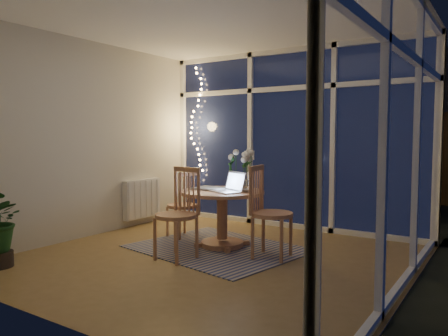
{
  "coord_description": "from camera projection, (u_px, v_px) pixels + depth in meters",
  "views": [
    {
      "loc": [
        2.69,
        -3.88,
        1.34
      ],
      "look_at": [
        -0.03,
        0.25,
        0.98
      ],
      "focal_mm": 35.0,
      "sensor_mm": 36.0,
      "label": 1
    }
  ],
  "objects": [
    {
      "name": "floor",
      "position": [
        214.0,
        258.0,
        4.8
      ],
      "size": [
        4.0,
        4.0,
        0.0
      ],
      "primitive_type": "plane",
      "color": "olive",
      "rests_on": "ground"
    },
    {
      "name": "ceiling",
      "position": [
        213.0,
        17.0,
        4.61
      ],
      "size": [
        4.0,
        4.0,
        0.0
      ],
      "primitive_type": "plane",
      "color": "white",
      "rests_on": "wall_back"
    },
    {
      "name": "wall_back",
      "position": [
        291.0,
        139.0,
        6.37
      ],
      "size": [
        4.0,
        0.04,
        2.6
      ],
      "primitive_type": "cube",
      "color": "beige",
      "rests_on": "floor"
    },
    {
      "name": "wall_front",
      "position": [
        50.0,
        142.0,
        3.04
      ],
      "size": [
        4.0,
        0.04,
        2.6
      ],
      "primitive_type": "cube",
      "color": "beige",
      "rests_on": "floor"
    },
    {
      "name": "wall_left",
      "position": [
        90.0,
        139.0,
        5.8
      ],
      "size": [
        0.04,
        4.0,
        2.6
      ],
      "primitive_type": "cube",
      "color": "beige",
      "rests_on": "floor"
    },
    {
      "name": "wall_right",
      "position": [
        412.0,
        141.0,
        3.61
      ],
      "size": [
        0.04,
        4.0,
        2.6
      ],
      "primitive_type": "cube",
      "color": "beige",
      "rests_on": "floor"
    },
    {
      "name": "window_wall_back",
      "position": [
        290.0,
        139.0,
        6.34
      ],
      "size": [
        4.0,
        0.1,
        2.6
      ],
      "primitive_type": "cube",
      "color": "white",
      "rests_on": "floor"
    },
    {
      "name": "window_wall_right",
      "position": [
        406.0,
        141.0,
        3.63
      ],
      "size": [
        0.1,
        4.0,
        2.6
      ],
      "primitive_type": "cube",
      "color": "white",
      "rests_on": "floor"
    },
    {
      "name": "radiator",
      "position": [
        142.0,
        199.0,
        6.59
      ],
      "size": [
        0.1,
        0.7,
        0.58
      ],
      "primitive_type": "cube",
      "color": "white",
      "rests_on": "wall_left"
    },
    {
      "name": "fairy_lights",
      "position": [
        196.0,
        125.0,
        7.16
      ],
      "size": [
        0.24,
        0.1,
        1.85
      ],
      "primitive_type": null,
      "color": "#FFBA66",
      "rests_on": "window_wall_back"
    },
    {
      "name": "garden_patio",
      "position": [
        377.0,
        206.0,
        8.7
      ],
      "size": [
        12.0,
        6.0,
        0.1
      ],
      "primitive_type": "cube",
      "color": "black",
      "rests_on": "ground"
    },
    {
      "name": "garden_fence",
      "position": [
        360.0,
        157.0,
        9.32
      ],
      "size": [
        11.0,
        0.08,
        1.8
      ],
      "primitive_type": "cube",
      "color": "#3E2916",
      "rests_on": "ground"
    },
    {
      "name": "neighbour_roof",
      "position": [
        405.0,
        104.0,
        11.56
      ],
      "size": [
        7.0,
        3.0,
        2.2
      ],
      "primitive_type": "cube",
      "color": "#373942",
      "rests_on": "ground"
    },
    {
      "name": "garden_shrubs",
      "position": [
        283.0,
        185.0,
        8.04
      ],
      "size": [
        0.9,
        0.9,
        0.9
      ],
      "primitive_type": "sphere",
      "color": "black",
      "rests_on": "ground"
    },
    {
      "name": "rug",
      "position": [
        218.0,
        248.0,
        5.2
      ],
      "size": [
        2.12,
        1.82,
        0.01
      ],
      "primitive_type": "cube",
      "rotation": [
        0.0,
        0.0,
        -0.18
      ],
      "color": "#B6A794",
      "rests_on": "floor"
    },
    {
      "name": "dining_table",
      "position": [
        222.0,
        219.0,
        5.26
      ],
      "size": [
        1.17,
        1.17,
        0.69
      ],
      "primitive_type": "cylinder",
      "rotation": [
        0.0,
        0.0,
        -0.18
      ],
      "color": "#AD6F4E",
      "rests_on": "floor"
    },
    {
      "name": "chair_left",
      "position": [
        182.0,
        204.0,
        5.76
      ],
      "size": [
        0.51,
        0.51,
        0.89
      ],
      "primitive_type": "cube",
      "rotation": [
        0.0,
        0.0,
        -1.84
      ],
      "color": "#AD6F4E",
      "rests_on": "floor"
    },
    {
      "name": "chair_right",
      "position": [
        272.0,
        212.0,
        4.76
      ],
      "size": [
        0.54,
        0.54,
        1.03
      ],
      "primitive_type": "cube",
      "rotation": [
        0.0,
        0.0,
        1.7
      ],
      "color": "#AD6F4E",
      "rests_on": "floor"
    },
    {
      "name": "chair_front",
      "position": [
        176.0,
        213.0,
        4.71
      ],
      "size": [
        0.5,
        0.5,
        1.01
      ],
      "primitive_type": "cube",
      "rotation": [
        0.0,
        0.0,
        -0.07
      ],
      "color": "#AD6F4E",
      "rests_on": "floor"
    },
    {
      "name": "laptop",
      "position": [
        226.0,
        181.0,
        5.07
      ],
      "size": [
        0.45,
        0.42,
        0.26
      ],
      "primitive_type": null,
      "rotation": [
        0.0,
        0.0,
        -0.43
      ],
      "color": "silver",
      "rests_on": "dining_table"
    },
    {
      "name": "flower_vase",
      "position": [
        242.0,
        180.0,
        5.43
      ],
      "size": [
        0.24,
        0.24,
        0.21
      ],
      "primitive_type": "imported",
      "rotation": [
        0.0,
        0.0,
        -0.18
      ],
      "color": "white",
      "rests_on": "dining_table"
    },
    {
      "name": "bowl",
      "position": [
        247.0,
        190.0,
        5.11
      ],
      "size": [
        0.18,
        0.18,
        0.04
      ],
      "primitive_type": "imported",
      "rotation": [
        0.0,
        0.0,
        -0.18
      ],
      "color": "white",
      "rests_on": "dining_table"
    },
    {
      "name": "newspapers",
      "position": [
        210.0,
        188.0,
        5.38
      ],
      "size": [
        0.4,
        0.31,
        0.02
      ],
      "primitive_type": "cube",
      "rotation": [
        0.0,
        0.0,
        -0.04
      ],
      "color": "silver",
      "rests_on": "dining_table"
    },
    {
      "name": "phone",
      "position": [
        219.0,
        191.0,
        5.19
      ],
      "size": [
        0.11,
        0.08,
        0.01
      ],
      "primitive_type": "cube",
      "rotation": [
        0.0,
        0.0,
        -0.3
      ],
      "color": "black",
      "rests_on": "dining_table"
    }
  ]
}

